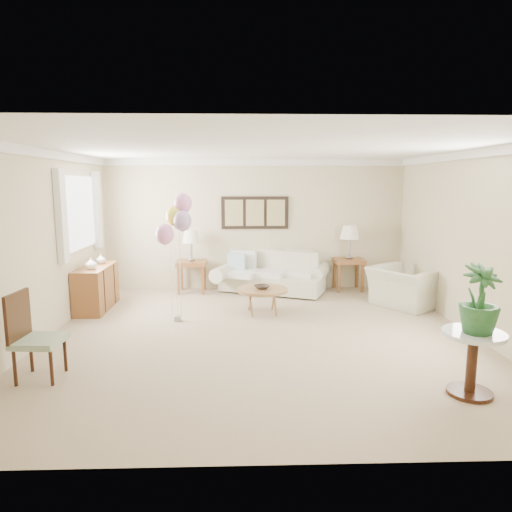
# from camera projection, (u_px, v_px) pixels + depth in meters

# --- Properties ---
(ground_plane) EXTENTS (6.00, 6.00, 0.00)m
(ground_plane) POSITION_uv_depth(u_px,v_px,m) (261.00, 336.00, 6.46)
(ground_plane) COLOR tan
(room_shell) EXTENTS (6.04, 6.04, 2.60)m
(room_shell) POSITION_uv_depth(u_px,v_px,m) (253.00, 221.00, 6.29)
(room_shell) COLOR beige
(room_shell) RESTS_ON ground
(wall_art_triptych) EXTENTS (1.35, 0.06, 0.65)m
(wall_art_triptych) POSITION_uv_depth(u_px,v_px,m) (255.00, 213.00, 9.14)
(wall_art_triptych) COLOR black
(wall_art_triptych) RESTS_ON ground
(sofa) EXTENTS (2.45, 1.51, 0.80)m
(sofa) POSITION_uv_depth(u_px,v_px,m) (272.00, 276.00, 9.03)
(sofa) COLOR beige
(sofa) RESTS_ON ground
(end_table_left) EXTENTS (0.58, 0.53, 0.63)m
(end_table_left) POSITION_uv_depth(u_px,v_px,m) (192.00, 266.00, 8.96)
(end_table_left) COLOR brown
(end_table_left) RESTS_ON ground
(end_table_right) EXTENTS (0.59, 0.53, 0.64)m
(end_table_right) POSITION_uv_depth(u_px,v_px,m) (349.00, 264.00, 9.15)
(end_table_right) COLOR brown
(end_table_right) RESTS_ON ground
(lamp_left) EXTENTS (0.34, 0.34, 0.61)m
(lamp_left) POSITION_uv_depth(u_px,v_px,m) (191.00, 237.00, 8.87)
(lamp_left) COLOR gray
(lamp_left) RESTS_ON end_table_left
(lamp_right) EXTENTS (0.38, 0.38, 0.67)m
(lamp_right) POSITION_uv_depth(u_px,v_px,m) (350.00, 233.00, 9.05)
(lamp_right) COLOR gray
(lamp_right) RESTS_ON end_table_right
(coffee_table) EXTENTS (0.84, 0.84, 0.42)m
(coffee_table) POSITION_uv_depth(u_px,v_px,m) (263.00, 290.00, 7.51)
(coffee_table) COLOR #9C6C41
(coffee_table) RESTS_ON ground
(decor_bowl) EXTENTS (0.32, 0.32, 0.06)m
(decor_bowl) POSITION_uv_depth(u_px,v_px,m) (262.00, 287.00, 7.47)
(decor_bowl) COLOR #2B231C
(decor_bowl) RESTS_ON coffee_table
(armchair) EXTENTS (1.36, 1.39, 0.69)m
(armchair) POSITION_uv_depth(u_px,v_px,m) (404.00, 287.00, 7.94)
(armchair) COLOR beige
(armchair) RESTS_ON ground
(side_table) EXTENTS (0.62, 0.62, 0.67)m
(side_table) POSITION_uv_depth(u_px,v_px,m) (473.00, 347.00, 4.59)
(side_table) COLOR silver
(side_table) RESTS_ON ground
(potted_plant) EXTENTS (0.46, 0.46, 0.69)m
(potted_plant) POSITION_uv_depth(u_px,v_px,m) (480.00, 299.00, 4.48)
(potted_plant) COLOR #1B511E
(potted_plant) RESTS_ON side_table
(accent_chair) EXTENTS (0.51, 0.51, 0.98)m
(accent_chair) POSITION_uv_depth(u_px,v_px,m) (32.00, 334.00, 4.97)
(accent_chair) COLOR #8CA284
(accent_chair) RESTS_ON ground
(credenza) EXTENTS (0.46, 1.20, 0.74)m
(credenza) POSITION_uv_depth(u_px,v_px,m) (96.00, 288.00, 7.79)
(credenza) COLOR brown
(credenza) RESTS_ON ground
(vase_white) EXTENTS (0.23, 0.23, 0.19)m
(vase_white) POSITION_uv_depth(u_px,v_px,m) (91.00, 264.00, 7.46)
(vase_white) COLOR white
(vase_white) RESTS_ON credenza
(vase_sage) EXTENTS (0.18, 0.18, 0.17)m
(vase_sage) POSITION_uv_depth(u_px,v_px,m) (101.00, 259.00, 7.98)
(vase_sage) COLOR #B4BAAF
(vase_sage) RESTS_ON credenza
(balloon_cluster) EXTENTS (0.54, 0.45, 1.99)m
(balloon_cluster) POSITION_uv_depth(u_px,v_px,m) (176.00, 219.00, 6.91)
(balloon_cluster) COLOR gray
(balloon_cluster) RESTS_ON ground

